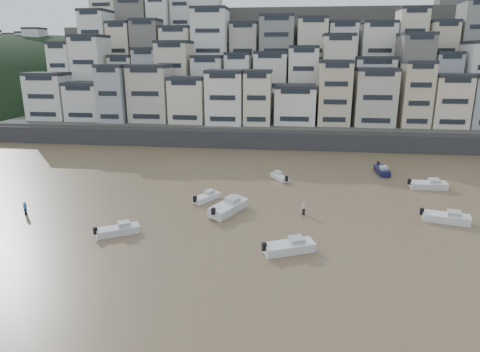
# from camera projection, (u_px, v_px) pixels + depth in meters

# --- Properties ---
(sea_strip) EXTENTS (340.00, 340.00, 0.00)m
(sea_strip) POSITION_uv_depth(u_px,v_px,m) (3.00, 100.00, 179.03)
(sea_strip) COLOR #4C626D
(sea_strip) RESTS_ON ground
(harbor_wall) EXTENTS (140.00, 3.00, 3.50)m
(harbor_wall) POSITION_uv_depth(u_px,v_px,m) (287.00, 140.00, 87.76)
(harbor_wall) COLOR #38383A
(harbor_wall) RESTS_ON ground
(hillside) EXTENTS (141.04, 66.00, 50.00)m
(hillside) POSITION_uv_depth(u_px,v_px,m) (308.00, 75.00, 122.00)
(hillside) COLOR #4C4C47
(hillside) RESTS_ON ground
(headland) EXTENTS (216.00, 135.00, 53.33)m
(headland) POSITION_uv_depth(u_px,v_px,m) (22.00, 103.00, 167.67)
(headland) COLOR black
(headland) RESTS_ON ground
(boat_j) EXTENTS (5.08, 3.98, 1.35)m
(boat_j) POSITION_uv_depth(u_px,v_px,m) (118.00, 229.00, 46.57)
(boat_j) COLOR silver
(boat_j) RESTS_ON ground
(boat_g) EXTENTS (5.76, 2.09, 1.55)m
(boat_g) POSITION_uv_depth(u_px,v_px,m) (428.00, 184.00, 62.06)
(boat_g) COLOR silver
(boat_g) RESTS_ON ground
(boat_f) EXTENTS (3.72, 4.72, 1.26)m
(boat_f) POSITION_uv_depth(u_px,v_px,m) (207.00, 196.00, 57.28)
(boat_f) COLOR white
(boat_f) RESTS_ON ground
(boat_i) EXTENTS (2.16, 5.54, 1.48)m
(boat_i) POSITION_uv_depth(u_px,v_px,m) (382.00, 169.00, 69.90)
(boat_i) COLOR #13153B
(boat_i) RESTS_ON ground
(boat_a) EXTENTS (5.88, 4.02, 1.54)m
(boat_a) POSITION_uv_depth(u_px,v_px,m) (289.00, 245.00, 42.29)
(boat_a) COLOR silver
(boat_a) RESTS_ON ground
(boat_c) EXTENTS (4.85, 7.16, 1.87)m
(boat_c) POSITION_uv_depth(u_px,v_px,m) (228.00, 206.00, 52.74)
(boat_c) COLOR silver
(boat_c) RESTS_ON ground
(boat_h) EXTENTS (3.52, 4.44, 1.19)m
(boat_h) POSITION_uv_depth(u_px,v_px,m) (280.00, 176.00, 66.60)
(boat_h) COLOR silver
(boat_h) RESTS_ON ground
(boat_d) EXTENTS (5.92, 3.08, 1.54)m
(boat_d) POSITION_uv_depth(u_px,v_px,m) (446.00, 216.00, 49.84)
(boat_d) COLOR silver
(boat_d) RESTS_ON ground
(person_blue) EXTENTS (0.44, 0.44, 1.74)m
(person_blue) POSITION_uv_depth(u_px,v_px,m) (25.00, 208.00, 52.10)
(person_blue) COLOR blue
(person_blue) RESTS_ON ground
(person_pink) EXTENTS (0.44, 0.44, 1.74)m
(person_pink) POSITION_uv_depth(u_px,v_px,m) (304.00, 208.00, 52.18)
(person_pink) COLOR #DD9CB0
(person_pink) RESTS_ON ground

